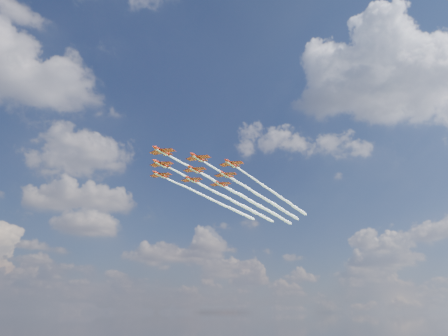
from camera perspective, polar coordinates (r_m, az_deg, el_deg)
The scene contains 9 objects.
jet_lead at distance 176.90m, azimuth 0.85°, elevation -2.84°, with size 85.34×63.80×2.33m.
jet_row2_port at distance 183.02m, azimuth 4.21°, elevation -3.33°, with size 85.34×63.80×2.33m.
jet_row2_starb at distance 188.60m, azimuth 0.21°, elevation -3.83°, with size 85.34×63.80×2.33m.
jet_row3_port at distance 189.75m, azimuth 7.35°, elevation -3.77°, with size 85.34×63.80×2.33m.
jet_row3_centre at distance 194.61m, azimuth 3.39°, elevation -4.26°, with size 85.34×63.80×2.33m.
jet_row3_starb at distance 200.36m, azimuth -0.36°, elevation -4.70°, with size 85.34×63.80×2.33m.
jet_row4_port at distance 201.20m, azimuth 6.38°, elevation -4.65°, with size 85.34×63.80×2.33m.
jet_row4_starb at distance 206.28m, azimuth 2.67°, elevation -5.08°, with size 85.34×63.80×2.33m.
jet_tail at distance 212.74m, azimuth 5.51°, elevation -5.43°, with size 85.34×63.80×2.33m.
Camera 1 is at (-60.84, -128.95, 36.26)m, focal length 35.00 mm.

